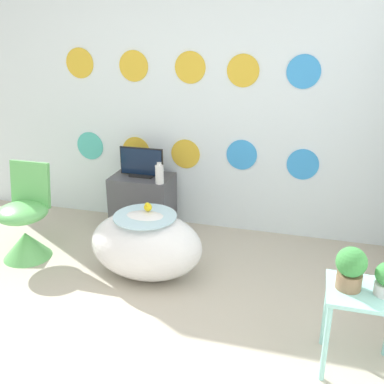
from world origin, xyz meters
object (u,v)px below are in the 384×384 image
object	(u,v)px
bathtub	(146,245)
tv	(141,164)
vase	(159,174)
potted_plant_left	(351,267)
chair	(25,228)

from	to	relation	value
bathtub	tv	distance (m)	0.97
bathtub	vase	distance (m)	0.77
bathtub	tv	size ratio (longest dim) A/B	2.12
potted_plant_left	tv	bearing A→B (deg)	141.36
chair	vase	distance (m)	1.23
chair	vase	bearing A→B (deg)	33.97
bathtub	chair	world-z (taller)	chair
chair	tv	bearing A→B (deg)	47.11
bathtub	chair	xyz separation A→B (m)	(-1.10, 0.02, -0.00)
bathtub	potted_plant_left	distance (m)	1.61
tv	chair	bearing A→B (deg)	-132.89
tv	vase	distance (m)	0.27
bathtub	potted_plant_left	size ratio (longest dim) A/B	3.60
vase	bathtub	bearing A→B (deg)	-79.76
tv	vase	bearing A→B (deg)	-32.57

